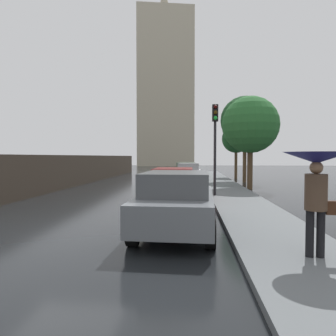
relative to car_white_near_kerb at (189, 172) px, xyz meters
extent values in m
plane|color=black|center=(-2.94, -15.39, -0.74)|extent=(120.00, 120.00, 0.00)
cube|color=slate|center=(2.16, -15.39, -0.67)|extent=(2.20, 60.00, 0.14)
cube|color=silver|center=(0.00, 0.09, -0.12)|extent=(1.85, 4.29, 0.57)
cube|color=gray|center=(-0.01, -0.25, 0.42)|extent=(1.56, 2.04, 0.52)
cylinder|color=black|center=(-0.70, 1.51, -0.40)|extent=(0.25, 0.68, 0.67)
cylinder|color=black|center=(0.83, 1.44, -0.40)|extent=(0.25, 0.68, 0.67)
cylinder|color=black|center=(-0.83, -1.27, -0.40)|extent=(0.25, 0.68, 0.67)
cylinder|color=black|center=(0.71, -1.34, -0.40)|extent=(0.25, 0.68, 0.67)
cube|color=maroon|center=(-0.54, -10.13, -0.11)|extent=(1.78, 4.47, 0.61)
cube|color=maroon|center=(-0.54, -10.30, 0.44)|extent=(1.56, 2.41, 0.49)
cylinder|color=black|center=(-1.34, -8.65, -0.41)|extent=(0.22, 0.65, 0.65)
cylinder|color=black|center=(0.27, -8.66, -0.41)|extent=(0.22, 0.65, 0.65)
cylinder|color=black|center=(-1.36, -11.59, -0.41)|extent=(0.22, 0.65, 0.65)
cylinder|color=black|center=(0.26, -11.60, -0.41)|extent=(0.22, 0.65, 0.65)
cube|color=slate|center=(-0.17, -15.17, -0.10)|extent=(1.96, 4.34, 0.67)
cube|color=#494D50|center=(-0.18, -15.35, 0.51)|extent=(1.65, 2.32, 0.55)
cylinder|color=black|center=(-0.92, -13.73, -0.43)|extent=(0.25, 0.62, 0.62)
cylinder|color=black|center=(0.71, -13.80, -0.43)|extent=(0.25, 0.62, 0.62)
cylinder|color=black|center=(-1.04, -16.54, -0.43)|extent=(0.25, 0.62, 0.62)
cylinder|color=black|center=(0.58, -16.61, -0.43)|extent=(0.25, 0.62, 0.62)
cube|color=slate|center=(-0.31, 5.39, -0.09)|extent=(2.01, 4.34, 0.63)
cube|color=#4D5C49|center=(-0.31, 5.41, 0.43)|extent=(1.69, 2.41, 0.41)
cylinder|color=black|center=(-1.04, 6.84, -0.40)|extent=(0.26, 0.68, 0.67)
cylinder|color=black|center=(0.58, 6.75, -0.40)|extent=(0.26, 0.68, 0.67)
cylinder|color=black|center=(-1.20, 4.04, -0.40)|extent=(0.26, 0.68, 0.67)
cylinder|color=black|center=(0.42, 3.95, -0.40)|extent=(0.26, 0.68, 0.67)
cylinder|color=black|center=(2.45, -17.42, -0.19)|extent=(0.14, 0.14, 0.82)
cylinder|color=black|center=(2.27, -17.41, -0.19)|extent=(0.14, 0.14, 0.82)
cylinder|color=#4C3828|center=(2.36, -17.41, 0.54)|extent=(0.37, 0.37, 0.64)
sphere|color=#8C6647|center=(2.36, -17.41, 0.97)|extent=(0.22, 0.22, 0.22)
cube|color=#3F2314|center=(2.62, -17.44, 0.28)|extent=(0.21, 0.12, 0.24)
cylinder|color=#4C4C51|center=(2.36, -17.41, 0.86)|extent=(0.02, 0.02, 0.77)
cone|color=navy|center=(2.36, -17.41, 1.15)|extent=(1.13, 1.13, 0.20)
cylinder|color=black|center=(1.25, -8.80, 1.08)|extent=(0.12, 0.12, 3.36)
cube|color=black|center=(1.25, -8.80, 3.13)|extent=(0.26, 0.26, 0.75)
sphere|color=#360503|center=(1.25, -8.97, 3.38)|extent=(0.17, 0.17, 0.17)
sphere|color=#392405|center=(1.25, -8.97, 3.13)|extent=(0.17, 0.17, 0.17)
sphere|color=green|center=(1.25, -8.97, 2.88)|extent=(0.17, 0.17, 0.17)
cylinder|color=#4C3823|center=(3.59, -4.64, 0.56)|extent=(0.31, 0.31, 2.60)
sphere|color=#28662D|center=(3.59, -4.64, 3.02)|extent=(3.29, 3.29, 3.29)
cylinder|color=#4C3823|center=(4.09, 0.16, 0.91)|extent=(0.27, 0.27, 3.30)
sphere|color=#19421E|center=(4.09, 0.16, 3.81)|extent=(3.56, 3.56, 3.56)
cylinder|color=#4C3823|center=(4.03, 4.20, 0.56)|extent=(0.24, 0.24, 2.59)
sphere|color=#19421E|center=(4.03, 4.20, 2.71)|extent=(2.44, 2.44, 2.44)
cube|color=#B2A88E|center=(-5.49, 41.41, 15.16)|extent=(12.48, 8.82, 31.80)
camera|label=1|loc=(0.19, -22.97, 1.16)|focal=33.10mm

